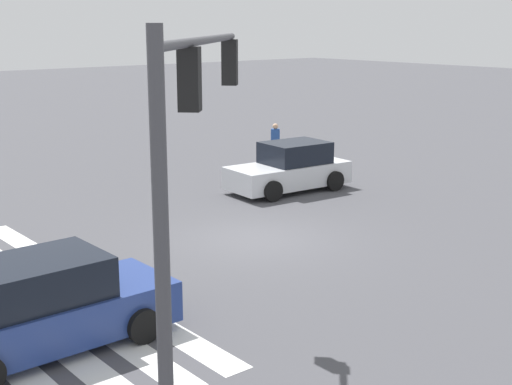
# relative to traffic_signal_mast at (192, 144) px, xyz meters

# --- Properties ---
(ground_plane) EXTENTS (146.72, 146.72, 0.00)m
(ground_plane) POSITION_rel_traffic_signal_mast_xyz_m (-6.50, 6.50, -4.19)
(ground_plane) COLOR #47474C
(crosswalk_markings) EXTENTS (11.41, 4.40, 0.01)m
(crosswalk_markings) POSITION_rel_traffic_signal_mast_xyz_m (-6.50, -0.48, -4.18)
(crosswalk_markings) COLOR silver
(crosswalk_markings) RESTS_ON ground_plane
(traffic_signal_mast) EXTENTS (4.57, 4.57, 5.78)m
(traffic_signal_mast) POSITION_rel_traffic_signal_mast_xyz_m (0.00, 0.00, 0.00)
(traffic_signal_mast) COLOR #47474C
(traffic_signal_mast) RESTS_ON ground_plane
(car_1) EXTENTS (2.17, 4.75, 1.72)m
(car_1) POSITION_rel_traffic_signal_mast_xyz_m (-3.80, -0.80, -3.37)
(car_1) COLOR navy
(car_1) RESTS_ON ground_plane
(car_3) EXTENTS (2.36, 4.51, 1.71)m
(car_3) POSITION_rel_traffic_signal_mast_xyz_m (-10.24, 11.15, -3.40)
(car_3) COLOR silver
(car_3) RESTS_ON ground_plane
(pedestrian) EXTENTS (0.41, 0.41, 1.73)m
(pedestrian) POSITION_rel_traffic_signal_mast_xyz_m (-14.09, 13.82, -3.22)
(pedestrian) COLOR #232842
(pedestrian) RESTS_ON ground_plane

